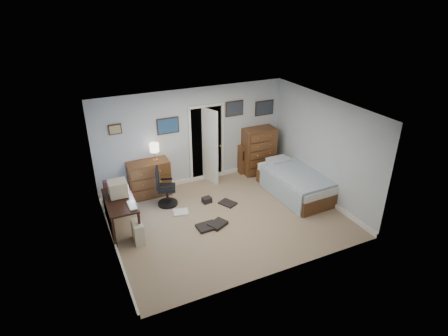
# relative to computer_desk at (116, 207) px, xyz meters

# --- Properties ---
(floor) EXTENTS (5.00, 4.00, 0.02)m
(floor) POSITION_rel_computer_desk_xyz_m (2.29, -0.57, -0.57)
(floor) COLOR gray
(floor) RESTS_ON ground
(computer_desk) EXTENTS (0.60, 1.27, 0.73)m
(computer_desk) POSITION_rel_computer_desk_xyz_m (0.00, 0.00, 0.00)
(computer_desk) COLOR black
(computer_desk) RESTS_ON floor
(crt_monitor) EXTENTS (0.38, 0.35, 0.35)m
(crt_monitor) POSITION_rel_computer_desk_xyz_m (0.11, 0.15, 0.35)
(crt_monitor) COLOR beige
(crt_monitor) RESTS_ON computer_desk
(keyboard) EXTENTS (0.15, 0.39, 0.02)m
(keyboard) POSITION_rel_computer_desk_xyz_m (0.27, -0.35, 0.18)
(keyboard) COLOR beige
(keyboard) RESTS_ON computer_desk
(pc_tower) EXTENTS (0.21, 0.41, 0.44)m
(pc_tower) POSITION_rel_computer_desk_xyz_m (0.29, -0.55, -0.34)
(pc_tower) COLOR beige
(pc_tower) RESTS_ON floor
(office_chair) EXTENTS (0.59, 0.59, 0.97)m
(office_chair) POSITION_rel_computer_desk_xyz_m (1.20, 0.58, -0.18)
(office_chair) COLOR black
(office_chair) RESTS_ON floor
(media_stack) EXTENTS (0.16, 0.16, 0.79)m
(media_stack) POSITION_rel_computer_desk_xyz_m (-0.03, 0.82, -0.16)
(media_stack) COLOR maroon
(media_stack) RESTS_ON floor
(low_dresser) EXTENTS (1.02, 0.53, 0.90)m
(low_dresser) POSITION_rel_computer_desk_xyz_m (1.01, 1.21, -0.11)
(low_dresser) COLOR #5A321C
(low_dresser) RESTS_ON floor
(table_lamp) EXTENTS (0.23, 0.23, 0.44)m
(table_lamp) POSITION_rel_computer_desk_xyz_m (1.21, 1.21, 0.66)
(table_lamp) COLOR gold
(table_lamp) RESTS_ON low_dresser
(doorway) EXTENTS (0.96, 1.12, 2.05)m
(doorway) POSITION_rel_computer_desk_xyz_m (2.63, 1.71, 0.44)
(doorway) COLOR black
(doorway) RESTS_ON floor
(tall_dresser) EXTENTS (0.90, 0.56, 1.28)m
(tall_dresser) POSITION_rel_computer_desk_xyz_m (4.08, 1.18, 0.08)
(tall_dresser) COLOR #5A321C
(tall_dresser) RESTS_ON floor
(headboard_bookcase) EXTENTS (0.91, 0.25, 0.81)m
(headboard_bookcase) POSITION_rel_computer_desk_xyz_m (4.00, 1.30, -0.13)
(headboard_bookcase) COLOR #5A321C
(headboard_bookcase) RESTS_ON floor
(bed) EXTENTS (1.14, 2.04, 0.66)m
(bed) POSITION_rel_computer_desk_xyz_m (4.27, -0.29, -0.25)
(bed) COLOR #5A321C
(bed) RESTS_ON floor
(wall_posters) EXTENTS (4.38, 0.04, 0.60)m
(wall_posters) POSITION_rel_computer_desk_xyz_m (2.86, 1.41, 1.19)
(wall_posters) COLOR #331E11
(wall_posters) RESTS_ON floor
(floor_clutter) EXTENTS (1.57, 1.31, 0.13)m
(floor_clutter) POSITION_rel_computer_desk_xyz_m (1.93, -0.37, -0.52)
(floor_clutter) COLOR silver
(floor_clutter) RESTS_ON floor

